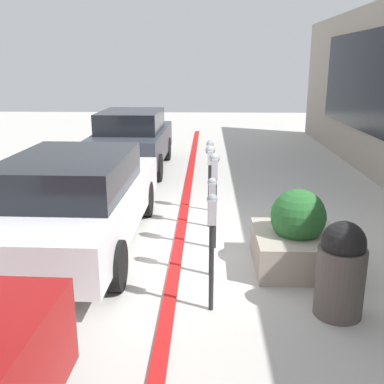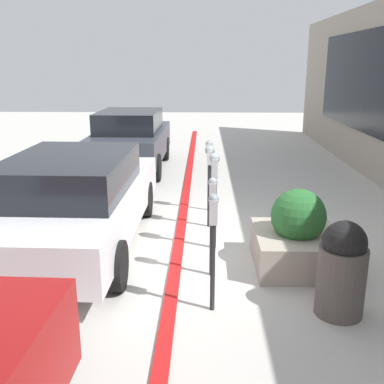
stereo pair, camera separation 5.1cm
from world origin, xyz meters
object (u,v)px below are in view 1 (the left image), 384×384
trash_bin (341,269)px  parked_car_rear (132,139)px  parking_meter_middle (214,187)px  parked_car_middle (75,199)px  parking_meter_fourth (210,169)px  parking_meter_second (212,213)px  parking_meter_farthest (210,160)px  planter_box (297,237)px  parking_meter_nearest (212,231)px

trash_bin → parked_car_rear: bearing=26.0°
parking_meter_middle → parked_car_rear: parked_car_rear is taller
parked_car_middle → parking_meter_fourth: bearing=-64.4°
trash_bin → parking_meter_second: bearing=56.7°
parking_meter_second → trash_bin: size_ratio=1.22×
parking_meter_second → parked_car_rear: 6.57m
parking_meter_farthest → parked_car_middle: 2.79m
parking_meter_second → parking_meter_middle: bearing=-2.6°
parking_meter_middle → parking_meter_fourth: parking_meter_middle is taller
planter_box → trash_bin: size_ratio=1.16×
parking_meter_nearest → parking_meter_middle: 1.83m
parking_meter_second → parking_meter_farthest: 2.80m
parking_meter_middle → parking_meter_fourth: size_ratio=1.04×
parking_meter_farthest → parked_car_rear: size_ratio=0.34×
parking_meter_fourth → parking_meter_farthest: bearing=-0.0°
planter_box → parking_meter_second: bearing=105.2°
parking_meter_nearest → parking_meter_middle: (1.83, -0.05, 0.01)m
parking_meter_farthest → parked_car_middle: (-1.86, 2.07, -0.23)m
parking_meter_nearest → parked_car_middle: parked_car_middle is taller
planter_box → parking_meter_nearest: bearing=135.5°
parking_meter_second → parking_meter_farthest: (2.80, 0.02, 0.11)m
parking_meter_fourth → parking_meter_farthest: parking_meter_fourth is taller
parking_meter_fourth → planter_box: bearing=-142.3°
parking_meter_middle → trash_bin: (-1.88, -1.39, -0.43)m
planter_box → trash_bin: 1.30m
parking_meter_second → parking_meter_fourth: bearing=0.6°
parking_meter_nearest → trash_bin: bearing=-91.8°
parking_meter_fourth → parked_car_middle: (-0.95, 2.07, -0.27)m
parking_meter_nearest → trash_bin: 1.50m
parking_meter_fourth → planter_box: 2.07m
parking_meter_nearest → parking_meter_second: 0.90m
parking_meter_farthest → planter_box: 2.82m
parking_meter_farthest → planter_box: (-2.48, -1.21, -0.57)m
parking_meter_farthest → trash_bin: parking_meter_farthest is taller
parking_meter_fourth → trash_bin: 3.22m
trash_bin → planter_box: bearing=10.9°
parking_meter_fourth → parked_car_middle: parked_car_middle is taller
parking_meter_middle → parked_car_middle: parking_meter_middle is taller
parking_meter_middle → parking_meter_fourth: 0.96m
parking_meter_farthest → parking_meter_fourth: bearing=180.0°
parking_meter_nearest → parking_meter_middle: parking_meter_middle is taller
parked_car_rear → planter_box: bearing=-150.4°
parking_meter_nearest → parked_car_middle: 2.78m
parking_meter_fourth → parked_car_middle: size_ratio=0.31×
planter_box → parked_car_middle: 3.35m
parking_meter_nearest → trash_bin: (-0.05, -1.44, -0.42)m
parking_meter_farthest → planter_box: bearing=-154.0°
parking_meter_fourth → parking_meter_farthest: 0.91m
parking_meter_fourth → parked_car_rear: 4.81m
parking_meter_second → planter_box: (0.32, -1.19, -0.46)m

